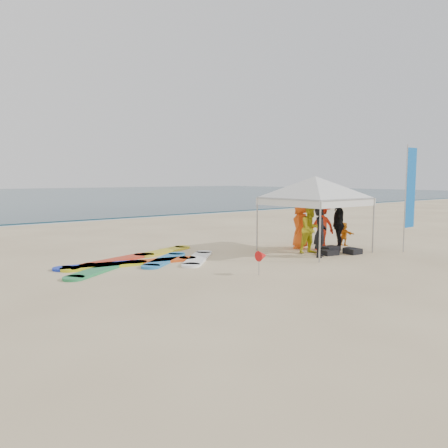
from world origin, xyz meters
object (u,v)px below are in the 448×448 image
object	(u,v)px
person_seated	(344,234)
marker_pennant	(262,256)
surfboard_spread	(141,261)
person_black_b	(338,224)
canopy_tent	(315,177)
person_orange_a	(321,226)
person_yellow	(311,229)
feather_flag	(410,189)
person_black_a	(320,232)
person_orange_b	(300,225)

from	to	relation	value
person_seated	marker_pennant	bearing A→B (deg)	112.65
person_seated	surfboard_spread	size ratio (longest dim) A/B	0.17
person_black_b	marker_pennant	size ratio (longest dim) A/B	2.81
person_seated	canopy_tent	distance (m)	2.89
person_seated	person_orange_a	bearing A→B (deg)	99.66
person_black_b	person_seated	size ratio (longest dim) A/B	2.06
person_orange_a	surfboard_spread	distance (m)	6.37
person_yellow	surfboard_spread	bearing A→B (deg)	167.84
person_yellow	feather_flag	world-z (taller)	feather_flag
person_yellow	person_black_a	bearing A→B (deg)	-105.65
person_black_a	person_black_b	world-z (taller)	person_black_b
person_orange_a	marker_pennant	size ratio (longest dim) A/B	2.61
person_black_a	surfboard_spread	distance (m)	5.67
person_orange_b	marker_pennant	bearing A→B (deg)	-3.58
marker_pennant	surfboard_spread	size ratio (longest dim) A/B	0.13
person_yellow	person_seated	xyz separation A→B (m)	(2.30, 0.36, -0.39)
person_orange_b	surfboard_spread	bearing A→B (deg)	-44.84
feather_flag	marker_pennant	xyz separation A→B (m)	(-6.44, 0.42, -1.64)
person_black_a	person_orange_a	size ratio (longest dim) A/B	0.96
person_black_a	canopy_tent	world-z (taller)	canopy_tent
canopy_tent	person_seated	bearing A→B (deg)	5.90
person_orange_b	person_seated	distance (m)	1.91
person_orange_b	feather_flag	size ratio (longest dim) A/B	0.47
person_orange_a	person_black_b	size ratio (longest dim) A/B	0.93
marker_pennant	surfboard_spread	distance (m)	3.90
person_black_b	person_black_a	bearing A→B (deg)	-24.87
person_seated	feather_flag	xyz separation A→B (m)	(0.63, -2.17, 1.70)
person_orange_b	person_seated	size ratio (longest dim) A/B	1.95
person_black_a	person_orange_b	distance (m)	1.80
person_yellow	feather_flag	bearing A→B (deg)	-21.74
person_orange_b	person_black_a	bearing A→B (deg)	28.65
person_seated	marker_pennant	size ratio (longest dim) A/B	1.36
feather_flag	person_orange_b	bearing A→B (deg)	131.20
person_orange_b	canopy_tent	xyz separation A→B (m)	(-0.17, -0.78, 1.72)
person_orange_b	person_yellow	bearing A→B (deg)	27.05
canopy_tent	feather_flag	distance (m)	3.27
feather_flag	surfboard_spread	world-z (taller)	feather_flag
person_black_a	person_seated	size ratio (longest dim) A/B	1.85
canopy_tent	marker_pennant	bearing A→B (deg)	-158.27
canopy_tent	surfboard_spread	xyz separation A→B (m)	(-5.58, 1.93, -2.53)
canopy_tent	person_orange_a	bearing A→B (deg)	12.54
person_orange_a	surfboard_spread	bearing A→B (deg)	-0.65
person_orange_a	canopy_tent	size ratio (longest dim) A/B	0.43
person_black_b	surfboard_spread	xyz separation A→B (m)	(-6.55, 2.19, -0.86)
person_orange_a	person_seated	size ratio (longest dim) A/B	1.92
person_orange_a	person_orange_b	xyz separation A→B (m)	(-0.31, 0.67, 0.01)
person_black_a	person_orange_a	xyz separation A→B (m)	(1.15, 0.91, 0.03)
canopy_tent	surfboard_spread	bearing A→B (deg)	160.88
person_black_a	person_orange_a	bearing A→B (deg)	4.73
person_black_a	person_black_b	bearing A→B (deg)	-15.24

